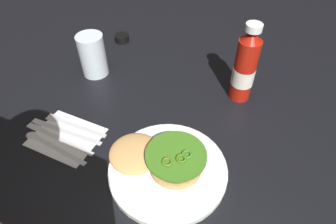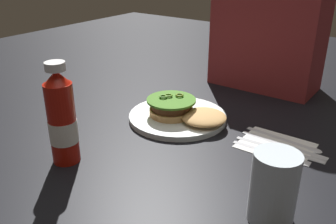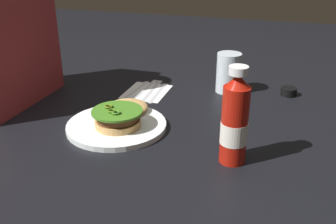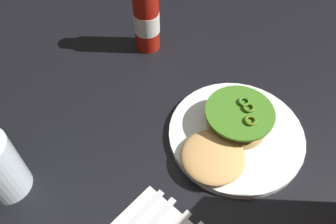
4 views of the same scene
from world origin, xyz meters
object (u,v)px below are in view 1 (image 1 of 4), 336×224
(dinner_plate, at_px, (168,170))
(spoon_utensil, at_px, (47,142))
(water_glass, at_px, (93,55))
(burger_sandwich, at_px, (160,158))
(ketchup_bottle, at_px, (245,68))
(napkin, at_px, (66,137))
(fork_utensil, at_px, (70,123))
(steak_knife, at_px, (55,136))
(condiment_cup, at_px, (122,38))
(butter_knife, at_px, (61,129))

(dinner_plate, relative_size, spoon_utensil, 1.38)
(water_glass, xyz_separation_m, spoon_utensil, (-0.06, 0.29, -0.06))
(burger_sandwich, height_order, ketchup_bottle, ketchup_bottle)
(napkin, bearing_deg, fork_utensil, -64.73)
(water_glass, bearing_deg, steak_knife, 102.84)
(condiment_cup, relative_size, napkin, 0.31)
(ketchup_bottle, relative_size, condiment_cup, 4.42)
(dinner_plate, distance_m, butter_knife, 0.30)
(fork_utensil, relative_size, butter_knife, 0.86)
(dinner_plate, xyz_separation_m, spoon_utensil, (0.31, 0.05, -0.00))
(dinner_plate, height_order, ketchup_bottle, ketchup_bottle)
(spoon_utensil, bearing_deg, ketchup_bottle, -135.48)
(water_glass, height_order, butter_knife, water_glass)
(napkin, bearing_deg, dinner_plate, -176.76)
(burger_sandwich, bearing_deg, fork_utensil, -3.87)
(water_glass, bearing_deg, dinner_plate, 146.57)
(butter_knife, xyz_separation_m, steak_knife, (-0.00, 0.02, 0.00))
(dinner_plate, bearing_deg, steak_knife, 5.22)
(fork_utensil, bearing_deg, spoon_utensil, 82.11)
(fork_utensil, relative_size, steak_knife, 0.86)
(spoon_utensil, bearing_deg, water_glass, -78.78)
(condiment_cup, relative_size, fork_utensil, 0.28)
(dinner_plate, xyz_separation_m, steak_knife, (0.30, 0.03, -0.00))
(water_glass, distance_m, butter_knife, 0.26)
(burger_sandwich, bearing_deg, ketchup_bottle, -107.13)
(burger_sandwich, relative_size, water_glass, 1.71)
(ketchup_bottle, xyz_separation_m, spoon_utensil, (0.38, 0.38, -0.10))
(water_glass, relative_size, butter_knife, 0.61)
(dinner_plate, height_order, water_glass, water_glass)
(burger_sandwich, height_order, fork_utensil, burger_sandwich)
(burger_sandwich, relative_size, steak_knife, 1.05)
(water_glass, xyz_separation_m, condiment_cup, (0.02, -0.20, -0.05))
(ketchup_bottle, bearing_deg, water_glass, 10.61)
(water_glass, bearing_deg, condiment_cup, -83.05)
(burger_sandwich, height_order, condiment_cup, burger_sandwich)
(water_glass, height_order, spoon_utensil, water_glass)
(ketchup_bottle, relative_size, steak_knife, 1.07)
(ketchup_bottle, distance_m, water_glass, 0.45)
(spoon_utensil, bearing_deg, burger_sandwich, -168.34)
(dinner_plate, distance_m, spoon_utensil, 0.31)
(fork_utensil, bearing_deg, butter_knife, 73.92)
(steak_knife, bearing_deg, napkin, -155.67)
(burger_sandwich, bearing_deg, dinner_plate, 165.65)
(condiment_cup, bearing_deg, butter_knife, 100.92)
(ketchup_bottle, height_order, condiment_cup, ketchup_bottle)
(water_glass, xyz_separation_m, napkin, (-0.09, 0.26, -0.06))
(steak_knife, height_order, spoon_utensil, same)
(napkin, bearing_deg, water_glass, -71.10)
(water_glass, bearing_deg, fork_utensil, 107.67)
(steak_knife, relative_size, spoon_utensil, 1.10)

